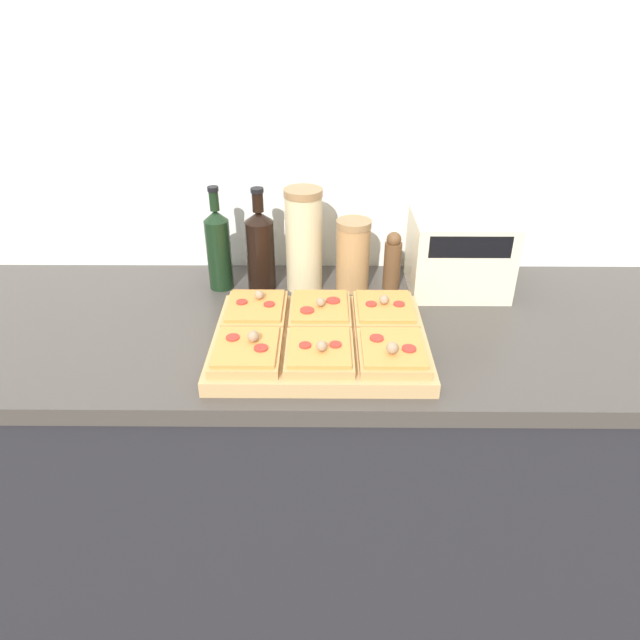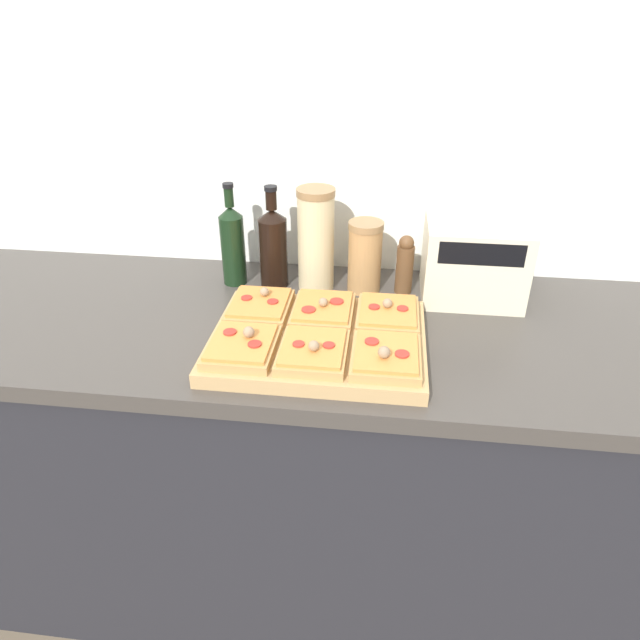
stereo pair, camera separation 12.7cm
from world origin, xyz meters
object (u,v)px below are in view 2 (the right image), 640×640
object	(u,v)px
grain_jar_tall	(316,240)
grain_jar_short	(365,257)
cutting_board	(318,341)
olive_oil_bottle	(233,244)
toaster_oven	(474,260)
pepper_mill	(405,265)
wine_bottle	(273,246)

from	to	relation	value
grain_jar_tall	grain_jar_short	bearing A→B (deg)	0.00
cutting_board	olive_oil_bottle	bearing A→B (deg)	131.72
olive_oil_bottle	toaster_oven	bearing A→B (deg)	-0.08
grain_jar_short	toaster_oven	distance (m)	0.28
grain_jar_tall	grain_jar_short	distance (m)	0.13
grain_jar_tall	pepper_mill	world-z (taller)	grain_jar_tall
grain_jar_tall	pepper_mill	size ratio (longest dim) A/B	1.71
olive_oil_bottle	toaster_oven	world-z (taller)	olive_oil_bottle
grain_jar_tall	grain_jar_short	size ratio (longest dim) A/B	1.43
cutting_board	olive_oil_bottle	world-z (taller)	olive_oil_bottle
cutting_board	olive_oil_bottle	xyz separation A→B (m)	(-0.27, 0.30, 0.10)
pepper_mill	toaster_oven	distance (m)	0.17
wine_bottle	grain_jar_short	distance (m)	0.24
olive_oil_bottle	grain_jar_short	xyz separation A→B (m)	(0.35, 0.00, -0.02)
toaster_oven	olive_oil_bottle	bearing A→B (deg)	179.92
grain_jar_tall	cutting_board	bearing A→B (deg)	-81.64
olive_oil_bottle	grain_jar_short	size ratio (longest dim) A/B	1.46
grain_jar_short	toaster_oven	xyz separation A→B (m)	(0.28, -0.00, 0.01)
cutting_board	pepper_mill	world-z (taller)	pepper_mill
grain_jar_short	olive_oil_bottle	bearing A→B (deg)	180.00
cutting_board	wine_bottle	xyz separation A→B (m)	(-0.16, 0.30, 0.10)
wine_bottle	grain_jar_tall	xyz separation A→B (m)	(0.11, -0.00, 0.02)
pepper_mill	grain_jar_short	bearing A→B (deg)	-180.00
grain_jar_short	toaster_oven	bearing A→B (deg)	-0.18
cutting_board	olive_oil_bottle	distance (m)	0.41
wine_bottle	pepper_mill	size ratio (longest dim) A/B	1.73
pepper_mill	toaster_oven	world-z (taller)	toaster_oven
cutting_board	wine_bottle	distance (m)	0.35
olive_oil_bottle	toaster_oven	xyz separation A→B (m)	(0.63, -0.00, -0.01)
pepper_mill	cutting_board	bearing A→B (deg)	-122.22
cutting_board	grain_jar_short	xyz separation A→B (m)	(0.08, 0.30, 0.08)
cutting_board	toaster_oven	bearing A→B (deg)	39.59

